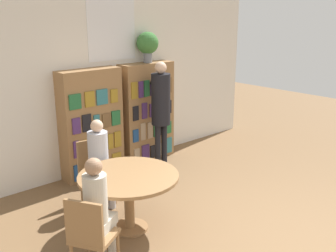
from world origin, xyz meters
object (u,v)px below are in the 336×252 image
object	(u,v)px
chair_near_camera	(90,233)
flower_vase	(148,44)
chair_left_side	(95,168)
seated_reader_right	(98,207)
librarian_standing	(161,104)
bookshelf_left	(91,124)
bookshelf_right	(147,112)
seated_reader_left	(100,159)
reading_table	(129,184)

from	to	relation	value
chair_near_camera	flower_vase	bearing A→B (deg)	101.19
chair_near_camera	chair_left_side	world-z (taller)	same
seated_reader_right	librarian_standing	xyz separation A→B (m)	(2.23, 1.61, 0.43)
seated_reader_right	librarian_standing	world-z (taller)	librarian_standing
flower_vase	chair_near_camera	size ratio (longest dim) A/B	0.59
bookshelf_left	librarian_standing	xyz separation A→B (m)	(1.01, -0.50, 0.25)
bookshelf_right	seated_reader_right	distance (m)	3.16
bookshelf_right	seated_reader_left	xyz separation A→B (m)	(-1.61, -0.98, -0.18)
bookshelf_right	seated_reader_left	distance (m)	1.89
reading_table	seated_reader_left	distance (m)	0.76
chair_near_camera	chair_left_side	distance (m)	1.67
seated_reader_left	librarian_standing	size ratio (longest dim) A/B	0.67
chair_near_camera	seated_reader_right	distance (m)	0.27
bookshelf_right	librarian_standing	bearing A→B (deg)	-102.52
bookshelf_right	librarian_standing	xyz separation A→B (m)	(-0.11, -0.50, 0.25)
seated_reader_left	bookshelf_left	bearing A→B (deg)	-109.85
bookshelf_right	flower_vase	bearing A→B (deg)	6.73
seated_reader_left	seated_reader_right	bearing A→B (deg)	63.09
reading_table	seated_reader_left	xyz separation A→B (m)	(0.08, 0.75, 0.08)
librarian_standing	seated_reader_left	bearing A→B (deg)	-162.08
chair_near_camera	librarian_standing	distance (m)	3.00
flower_vase	chair_near_camera	xyz separation A→B (m)	(-2.54, -2.21, -1.56)
reading_table	seated_reader_left	size ratio (longest dim) A/B	0.99
flower_vase	seated_reader_left	size ratio (longest dim) A/B	0.43
chair_near_camera	seated_reader_left	distance (m)	1.53
seated_reader_left	bookshelf_right	bearing A→B (deg)	-142.29
bookshelf_right	reading_table	world-z (taller)	bookshelf_right
flower_vase	seated_reader_left	world-z (taller)	flower_vase
seated_reader_left	chair_left_side	bearing A→B (deg)	-90.00
reading_table	librarian_standing	bearing A→B (deg)	38.11
bookshelf_left	librarian_standing	size ratio (longest dim) A/B	0.96
chair_near_camera	chair_left_side	bearing A→B (deg)	117.00
bookshelf_right	chair_near_camera	world-z (taller)	bookshelf_right
chair_left_side	seated_reader_left	size ratio (longest dim) A/B	0.72
seated_reader_right	seated_reader_left	bearing A→B (deg)	117.09
bookshelf_left	reading_table	bearing A→B (deg)	-107.95
bookshelf_right	flower_vase	size ratio (longest dim) A/B	3.35
seated_reader_left	seated_reader_right	size ratio (longest dim) A/B	0.99
chair_left_side	seated_reader_right	world-z (taller)	seated_reader_right
seated_reader_left	librarian_standing	bearing A→B (deg)	-155.89
bookshelf_left	librarian_standing	bearing A→B (deg)	-26.33
reading_table	librarian_standing	xyz separation A→B (m)	(1.58, 1.24, 0.51)
librarian_standing	reading_table	bearing A→B (deg)	-141.89
seated_reader_right	librarian_standing	distance (m)	2.78
chair_left_side	seated_reader_right	bearing A→B (deg)	66.17
bookshelf_left	chair_near_camera	size ratio (longest dim) A/B	1.97
seated_reader_right	librarian_standing	bearing A→B (deg)	96.03
bookshelf_right	chair_left_side	xyz separation A→B (m)	(-1.59, -0.81, -0.38)
flower_vase	seated_reader_right	distance (m)	3.46
bookshelf_left	chair_near_camera	xyz separation A→B (m)	(-1.38, -2.20, -0.38)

